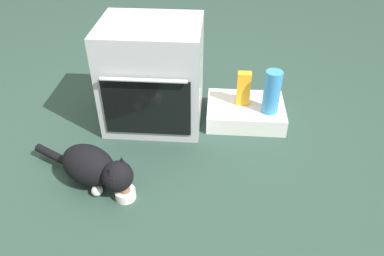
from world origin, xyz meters
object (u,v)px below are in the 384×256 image
cat (94,167)px  water_bottle (272,92)px  oven (153,75)px  pantry_cabinet (245,112)px  food_bowl (125,193)px  juice_carton (244,89)px

cat → water_bottle: bearing=58.2°
oven → pantry_cabinet: bearing=3.7°
food_bowl → juice_carton: size_ratio=0.48×
oven → food_bowl: oven is taller
oven → cat: (-0.24, -0.68, -0.22)m
cat → water_bottle: (1.02, 0.64, 0.14)m
pantry_cabinet → juice_carton: bearing=156.8°
pantry_cabinet → water_bottle: bearing=-25.6°
food_bowl → cat: bearing=153.9°
pantry_cabinet → water_bottle: water_bottle is taller
food_bowl → water_bottle: size_ratio=0.38×
oven → food_bowl: size_ratio=6.15×
water_bottle → cat: bearing=-147.9°
pantry_cabinet → cat: 1.13m
oven → pantry_cabinet: 0.70m
food_bowl → juice_carton: (0.66, 0.82, 0.21)m
juice_carton → food_bowl: bearing=-128.8°
food_bowl → pantry_cabinet: bearing=49.7°
oven → pantry_cabinet: oven is taller
cat → juice_carton: juice_carton is taller
oven → pantry_cabinet: size_ratio=1.31×
water_bottle → oven: bearing=177.6°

